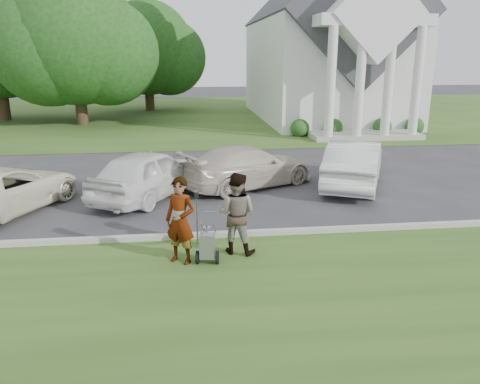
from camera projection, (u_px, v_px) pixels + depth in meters
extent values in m
plane|color=#333335|center=(235.00, 245.00, 11.66)|extent=(120.00, 120.00, 0.00)
cube|color=#2D4E1A|center=(252.00, 307.00, 8.80)|extent=(80.00, 7.00, 0.01)
cube|color=#2D4E1A|center=(199.00, 114.00, 37.38)|extent=(80.00, 30.00, 0.01)
cube|color=#9E9E93|center=(233.00, 234.00, 12.16)|extent=(80.00, 0.18, 0.15)
cube|color=white|center=(321.00, 70.00, 34.55)|extent=(9.00, 16.00, 7.00)
cube|color=#38383D|center=(323.00, 19.00, 33.56)|extent=(9.19, 17.00, 9.19)
cube|color=#9E9E93|center=(363.00, 135.00, 26.73)|extent=(6.20, 2.60, 0.30)
cylinder|color=white|center=(331.00, 85.00, 24.70)|extent=(0.50, 0.50, 6.00)
cylinder|color=white|center=(360.00, 85.00, 24.88)|extent=(0.50, 0.50, 6.00)
cylinder|color=white|center=(388.00, 85.00, 25.07)|extent=(0.50, 0.50, 6.00)
cylinder|color=white|center=(417.00, 85.00, 25.25)|extent=(0.50, 0.50, 6.00)
cube|color=white|center=(373.00, 21.00, 24.81)|extent=(6.20, 2.00, 0.60)
cube|color=white|center=(374.00, 15.00, 24.72)|extent=(5.09, 2.20, 5.09)
sphere|color=#1E4C19|center=(300.00, 128.00, 27.11)|extent=(1.10, 1.10, 1.10)
sphere|color=#1E4C19|center=(333.00, 128.00, 27.34)|extent=(1.10, 1.10, 1.10)
sphere|color=#1E4C19|center=(382.00, 127.00, 27.68)|extent=(1.10, 1.10, 1.10)
sphere|color=#1E4C19|center=(414.00, 126.00, 27.90)|extent=(1.10, 1.10, 1.10)
cylinder|color=#332316|center=(81.00, 101.00, 31.26)|extent=(0.76, 0.76, 3.20)
sphere|color=#194314|center=(75.00, 39.00, 30.15)|extent=(8.40, 8.40, 8.40)
sphere|color=#194314|center=(107.00, 53.00, 30.89)|extent=(6.89, 6.89, 6.89)
sphere|color=#194314|center=(48.00, 49.00, 29.85)|extent=(7.22, 7.22, 7.22)
cylinder|color=#332316|center=(3.00, 95.00, 33.38)|extent=(0.76, 0.76, 3.60)
sphere|color=#194314|center=(28.00, 45.00, 32.94)|extent=(7.54, 7.54, 7.54)
cylinder|color=#332316|center=(149.00, 92.00, 39.36)|extent=(0.76, 0.76, 3.00)
sphere|color=#194314|center=(147.00, 48.00, 38.34)|extent=(7.60, 7.60, 7.60)
sphere|color=#194314|center=(169.00, 58.00, 39.04)|extent=(6.23, 6.23, 6.23)
sphere|color=#194314|center=(128.00, 55.00, 38.05)|extent=(6.54, 6.54, 6.54)
cylinder|color=black|center=(198.00, 257.00, 10.58)|extent=(0.11, 0.31, 0.31)
cylinder|color=black|center=(217.00, 257.00, 10.58)|extent=(0.11, 0.31, 0.31)
cylinder|color=#2D2D33|center=(207.00, 257.00, 10.58)|extent=(0.51, 0.10, 0.04)
cube|color=gray|center=(207.00, 246.00, 10.50)|extent=(0.37, 0.32, 0.56)
cone|color=gray|center=(207.00, 230.00, 10.40)|extent=(0.19, 0.19, 0.16)
cylinder|color=#2D2D33|center=(207.00, 227.00, 10.37)|extent=(0.04, 0.04, 0.06)
cylinder|color=gray|center=(202.00, 228.00, 10.90)|extent=(0.12, 0.75, 0.54)
cylinder|color=gray|center=(215.00, 228.00, 10.90)|extent=(0.12, 0.75, 0.54)
cylinder|color=gray|center=(210.00, 212.00, 11.18)|extent=(0.33, 0.07, 0.03)
imported|color=#999999|center=(180.00, 221.00, 10.42)|extent=(0.86, 0.78, 1.98)
imported|color=#999999|center=(236.00, 214.00, 10.95)|extent=(1.16, 1.04, 1.95)
cylinder|color=gray|center=(197.00, 222.00, 11.53)|extent=(0.04, 0.04, 1.20)
cube|color=#2D2D33|center=(196.00, 195.00, 11.34)|extent=(0.10, 0.07, 0.18)
cylinder|color=gray|center=(196.00, 192.00, 11.31)|extent=(0.09, 0.09, 0.03)
imported|color=#ECE9C9|center=(5.00, 189.00, 13.99)|extent=(4.15, 5.43, 1.37)
imported|color=white|center=(148.00, 173.00, 15.37)|extent=(4.07, 5.06, 1.62)
imported|color=beige|center=(248.00, 166.00, 16.67)|extent=(5.40, 4.15, 1.46)
imported|color=silver|center=(354.00, 163.00, 16.70)|extent=(3.68, 5.27, 1.65)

